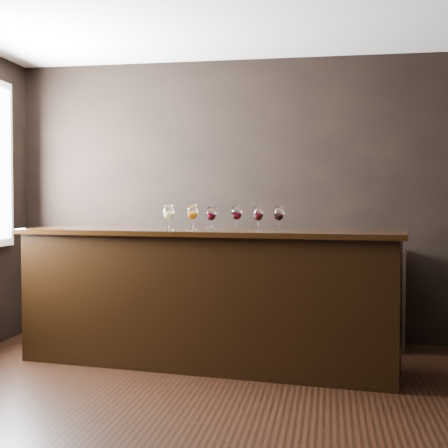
% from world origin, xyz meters
% --- Properties ---
extents(ground, '(5.00, 5.00, 0.00)m').
position_xyz_m(ground, '(0.00, 0.00, 0.00)').
color(ground, black).
rests_on(ground, ground).
extents(room_shell, '(5.02, 4.52, 2.81)m').
position_xyz_m(room_shell, '(-0.23, 0.11, 1.81)').
color(room_shell, black).
rests_on(room_shell, ground).
extents(bar_counter, '(3.22, 1.11, 1.10)m').
position_xyz_m(bar_counter, '(-0.33, 1.17, 0.55)').
color(bar_counter, black).
rests_on(bar_counter, ground).
extents(bar_top, '(3.33, 1.20, 0.04)m').
position_xyz_m(bar_top, '(-0.33, 1.17, 1.12)').
color(bar_top, black).
rests_on(bar_top, bar_counter).
extents(back_bar_shelf, '(2.58, 0.40, 0.93)m').
position_xyz_m(back_bar_shelf, '(0.08, 2.03, 0.46)').
color(back_bar_shelf, black).
rests_on(back_bar_shelf, ground).
extents(glass_white, '(0.09, 0.09, 0.21)m').
position_xyz_m(glass_white, '(-0.65, 1.14, 1.29)').
color(glass_white, white).
rests_on(glass_white, bar_top).
extents(glass_amber, '(0.09, 0.09, 0.21)m').
position_xyz_m(glass_amber, '(-0.45, 1.16, 1.29)').
color(glass_amber, white).
rests_on(glass_amber, bar_top).
extents(glass_red_a, '(0.08, 0.08, 0.19)m').
position_xyz_m(glass_red_a, '(-0.29, 1.15, 1.28)').
color(glass_red_a, white).
rests_on(glass_red_a, bar_top).
extents(glass_red_b, '(0.09, 0.09, 0.21)m').
position_xyz_m(glass_red_b, '(-0.08, 1.21, 1.28)').
color(glass_red_b, white).
rests_on(glass_red_b, bar_top).
extents(glass_red_c, '(0.08, 0.08, 0.20)m').
position_xyz_m(glass_red_c, '(0.10, 1.16, 1.28)').
color(glass_red_c, white).
rests_on(glass_red_c, bar_top).
extents(glass_red_d, '(0.08, 0.08, 0.20)m').
position_xyz_m(glass_red_d, '(0.27, 1.18, 1.28)').
color(glass_red_d, white).
rests_on(glass_red_d, bar_top).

